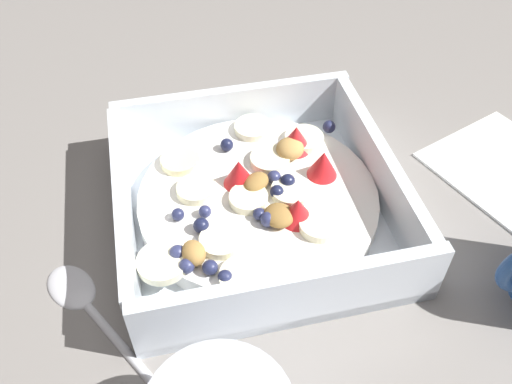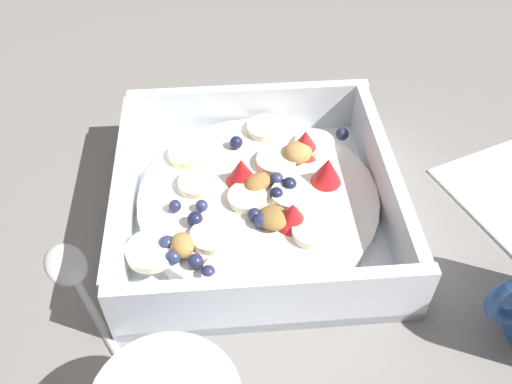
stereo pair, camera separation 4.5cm
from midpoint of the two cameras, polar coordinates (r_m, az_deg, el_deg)
The scene contains 4 objects.
ground_plane at distance 0.47m, azimuth -2.35°, elevation -3.19°, with size 2.40×2.40×0.00m, color gray.
fruit_bowl at distance 0.46m, azimuth -2.74°, elevation -1.03°, with size 0.22×0.22×0.06m.
spoon at distance 0.44m, azimuth -19.97°, elevation -11.26°, with size 0.11×0.16×0.01m.
folded_napkin at distance 0.56m, azimuth 22.46°, elevation 2.41°, with size 0.12×0.12×0.01m, color white.
Camera 1 is at (0.07, 0.30, 0.36)m, focal length 38.38 mm.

